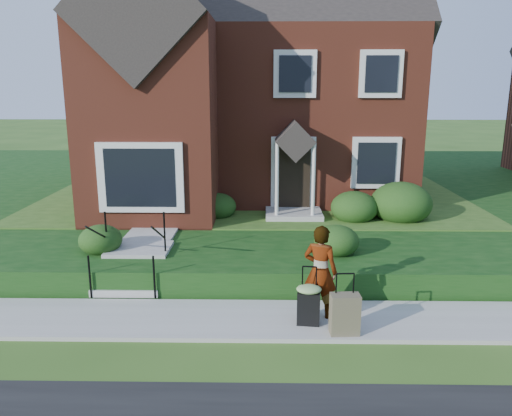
{
  "coord_description": "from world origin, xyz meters",
  "views": [
    {
      "loc": [
        0.35,
        -8.5,
        4.24
      ],
      "look_at": [
        0.18,
        2.0,
        1.69
      ],
      "focal_mm": 35.0,
      "sensor_mm": 36.0,
      "label": 1
    }
  ],
  "objects_px": {
    "front_steps": "(135,263)",
    "woman": "(320,271)",
    "suitcase_olive": "(345,314)",
    "suitcase_black": "(309,302)"
  },
  "relations": [
    {
      "from": "front_steps",
      "to": "woman",
      "type": "height_order",
      "value": "woman"
    },
    {
      "from": "woman",
      "to": "suitcase_olive",
      "type": "bearing_deg",
      "value": 141.63
    },
    {
      "from": "suitcase_black",
      "to": "suitcase_olive",
      "type": "relative_size",
      "value": 1.0
    },
    {
      "from": "suitcase_black",
      "to": "woman",
      "type": "bearing_deg",
      "value": 63.44
    },
    {
      "from": "front_steps",
      "to": "suitcase_black",
      "type": "distance_m",
      "value": 4.2
    },
    {
      "from": "suitcase_black",
      "to": "suitcase_olive",
      "type": "bearing_deg",
      "value": -23.95
    },
    {
      "from": "suitcase_olive",
      "to": "woman",
      "type": "bearing_deg",
      "value": 113.57
    },
    {
      "from": "suitcase_olive",
      "to": "suitcase_black",
      "type": "bearing_deg",
      "value": 146.31
    },
    {
      "from": "woman",
      "to": "suitcase_black",
      "type": "distance_m",
      "value": 0.62
    },
    {
      "from": "front_steps",
      "to": "woman",
      "type": "bearing_deg",
      "value": -23.75
    }
  ]
}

